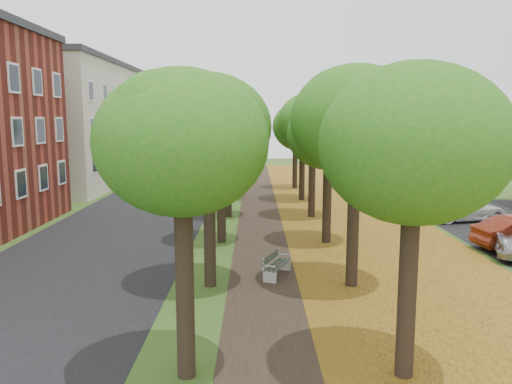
{
  "coord_description": "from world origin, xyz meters",
  "views": [
    {
      "loc": [
        -0.7,
        -10.31,
        5.64
      ],
      "look_at": [
        -0.63,
        10.86,
        2.5
      ],
      "focal_mm": 35.0,
      "sensor_mm": 36.0,
      "label": 1
    }
  ],
  "objects": [
    {
      "name": "leaf_verge",
      "position": [
        5.0,
        15.0,
        0.01
      ],
      "size": [
        7.5,
        70.0,
        0.01
      ],
      "primitive_type": "cube",
      "color": "#A4831E",
      "rests_on": "ground"
    },
    {
      "name": "tree_row_west",
      "position": [
        -2.2,
        15.0,
        5.13
      ],
      "size": [
        3.89,
        33.89,
        6.82
      ],
      "color": "black",
      "rests_on": "ground"
    },
    {
      "name": "building_cream",
      "position": [
        -17.0,
        33.0,
        5.21
      ],
      "size": [
        10.3,
        20.3,
        10.4
      ],
      "color": "beige",
      "rests_on": "ground"
    },
    {
      "name": "bench",
      "position": [
        0.07,
        7.0,
        0.42
      ],
      "size": [
        1.1,
        1.78,
        0.81
      ],
      "rotation": [
        0.0,
        0.0,
        1.19
      ],
      "color": "#29342C",
      "rests_on": "ground"
    },
    {
      "name": "ground",
      "position": [
        0.0,
        0.0,
        0.0
      ],
      "size": [
        120.0,
        120.0,
        0.0
      ],
      "primitive_type": "plane",
      "color": "#2D4C19",
      "rests_on": "ground"
    },
    {
      "name": "car_white",
      "position": [
        11.0,
        16.96,
        0.63
      ],
      "size": [
        4.83,
        2.94,
        1.25
      ],
      "primitive_type": "imported",
      "rotation": [
        0.0,
        0.0,
        1.77
      ],
      "color": "silver",
      "rests_on": "ground"
    },
    {
      "name": "street_asphalt",
      "position": [
        -7.5,
        15.0,
        0.0
      ],
      "size": [
        8.0,
        70.0,
        0.01
      ],
      "primitive_type": "cube",
      "color": "black",
      "rests_on": "ground"
    },
    {
      "name": "footpath",
      "position": [
        0.0,
        15.0,
        0.0
      ],
      "size": [
        3.2,
        70.0,
        0.01
      ],
      "primitive_type": "cube",
      "color": "black",
      "rests_on": "ground"
    },
    {
      "name": "tree_row_east",
      "position": [
        2.6,
        15.0,
        5.13
      ],
      "size": [
        3.89,
        33.89,
        6.82
      ],
      "color": "black",
      "rests_on": "ground"
    },
    {
      "name": "car_grey",
      "position": [
        11.0,
        17.58,
        0.67
      ],
      "size": [
        4.64,
        1.95,
        1.34
      ],
      "primitive_type": "imported",
      "rotation": [
        0.0,
        0.0,
        1.59
      ],
      "color": "#333338",
      "rests_on": "ground"
    }
  ]
}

